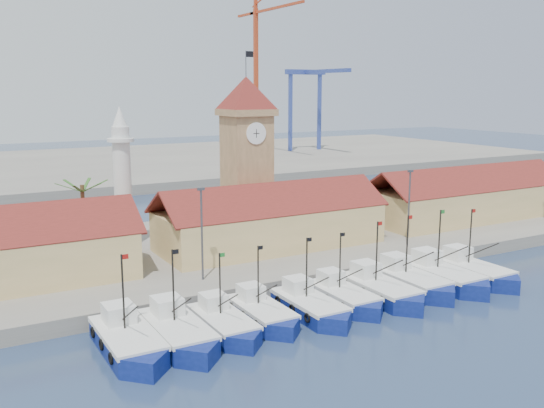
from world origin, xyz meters
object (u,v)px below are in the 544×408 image
clock_tower (247,153)px  minaret (122,177)px  boat_0 (129,343)px  boat_5 (345,298)px

clock_tower → minaret: bearing=172.4°
minaret → boat_0: bearing=-105.6°
boat_0 → boat_5: (20.31, 0.38, -0.09)m
clock_tower → minaret: size_ratio=1.39×
boat_0 → minaret: bearing=74.4°
boat_5 → minaret: minaret is taller
boat_5 → clock_tower: clock_tower is taller
clock_tower → boat_5: bearing=-94.6°
boat_0 → boat_5: bearing=1.1°
clock_tower → minaret: (-15.00, 2.00, -2.23)m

